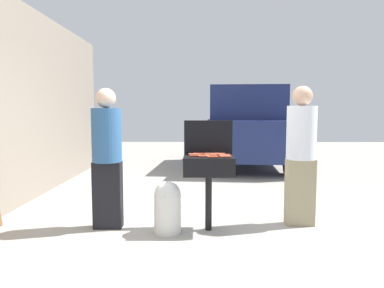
# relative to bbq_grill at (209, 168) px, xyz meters

# --- Properties ---
(ground_plane) EXTENTS (24.00, 24.00, 0.00)m
(ground_plane) POSITION_rel_bbq_grill_xyz_m (-0.12, 0.15, -0.76)
(ground_plane) COLOR #9E998E
(house_wall_side) EXTENTS (0.24, 8.00, 3.10)m
(house_wall_side) POSITION_rel_bbq_grill_xyz_m (-2.92, 1.15, 0.79)
(house_wall_side) COLOR gray
(house_wall_side) RESTS_ON ground
(bbq_grill) EXTENTS (0.60, 0.44, 0.90)m
(bbq_grill) POSITION_rel_bbq_grill_xyz_m (0.00, 0.00, 0.00)
(bbq_grill) COLOR black
(bbq_grill) RESTS_ON ground
(grill_lid_open) EXTENTS (0.60, 0.05, 0.42)m
(grill_lid_open) POSITION_rel_bbq_grill_xyz_m (0.00, 0.22, 0.35)
(grill_lid_open) COLOR black
(grill_lid_open) RESTS_ON bbq_grill
(hot_dog_0) EXTENTS (0.13, 0.04, 0.03)m
(hot_dog_0) POSITION_rel_bbq_grill_xyz_m (0.02, 0.12, 0.15)
(hot_dog_0) COLOR #C6593D
(hot_dog_0) RESTS_ON bbq_grill
(hot_dog_1) EXTENTS (0.13, 0.04, 0.03)m
(hot_dog_1) POSITION_rel_bbq_grill_xyz_m (-0.09, 0.05, 0.15)
(hot_dog_1) COLOR #AD4228
(hot_dog_1) RESTS_ON bbq_grill
(hot_dog_2) EXTENTS (0.13, 0.03, 0.03)m
(hot_dog_2) POSITION_rel_bbq_grill_xyz_m (0.10, 0.08, 0.15)
(hot_dog_2) COLOR #B74C33
(hot_dog_2) RESTS_ON bbq_grill
(hot_dog_3) EXTENTS (0.13, 0.03, 0.03)m
(hot_dog_3) POSITION_rel_bbq_grill_xyz_m (0.03, -0.03, 0.15)
(hot_dog_3) COLOR #B74C33
(hot_dog_3) RESTS_ON bbq_grill
(hot_dog_4) EXTENTS (0.13, 0.03, 0.03)m
(hot_dog_4) POSITION_rel_bbq_grill_xyz_m (0.19, 0.01, 0.15)
(hot_dog_4) COLOR #AD4228
(hot_dog_4) RESTS_ON bbq_grill
(hot_dog_5) EXTENTS (0.13, 0.04, 0.03)m
(hot_dog_5) POSITION_rel_bbq_grill_xyz_m (0.19, -0.15, 0.15)
(hot_dog_5) COLOR #B74C33
(hot_dog_5) RESTS_ON bbq_grill
(hot_dog_6) EXTENTS (0.13, 0.04, 0.03)m
(hot_dog_6) POSITION_rel_bbq_grill_xyz_m (0.14, 0.11, 0.15)
(hot_dog_6) COLOR #C6593D
(hot_dog_6) RESTS_ON bbq_grill
(hot_dog_7) EXTENTS (0.13, 0.04, 0.03)m
(hot_dog_7) POSITION_rel_bbq_grill_xyz_m (-0.06, -0.10, 0.15)
(hot_dog_7) COLOR #C6593D
(hot_dog_7) RESTS_ON bbq_grill
(hot_dog_8) EXTENTS (0.13, 0.03, 0.03)m
(hot_dog_8) POSITION_rel_bbq_grill_xyz_m (-0.16, -0.06, 0.15)
(hot_dog_8) COLOR #AD4228
(hot_dog_8) RESTS_ON bbq_grill
(hot_dog_9) EXTENTS (0.13, 0.04, 0.03)m
(hot_dog_9) POSITION_rel_bbq_grill_xyz_m (-0.18, 0.08, 0.15)
(hot_dog_9) COLOR #C6593D
(hot_dog_9) RESTS_ON bbq_grill
(hot_dog_10) EXTENTS (0.13, 0.04, 0.03)m
(hot_dog_10) POSITION_rel_bbq_grill_xyz_m (0.18, -0.08, 0.15)
(hot_dog_10) COLOR #B74C33
(hot_dog_10) RESTS_ON bbq_grill
(hot_dog_11) EXTENTS (0.13, 0.04, 0.03)m
(hot_dog_11) POSITION_rel_bbq_grill_xyz_m (0.04, -0.17, 0.15)
(hot_dog_11) COLOR #AD4228
(hot_dog_11) RESTS_ON bbq_grill
(hot_dog_12) EXTENTS (0.13, 0.03, 0.03)m
(hot_dog_12) POSITION_rel_bbq_grill_xyz_m (-0.12, 0.14, 0.15)
(hot_dog_12) COLOR #AD4228
(hot_dog_12) RESTS_ON bbq_grill
(propane_tank) EXTENTS (0.32, 0.32, 0.62)m
(propane_tank) POSITION_rel_bbq_grill_xyz_m (-0.49, -0.12, -0.44)
(propane_tank) COLOR silver
(propane_tank) RESTS_ON ground
(person_left) EXTENTS (0.36, 0.36, 1.71)m
(person_left) POSITION_rel_bbq_grill_xyz_m (-1.24, 0.07, 0.17)
(person_left) COLOR black
(person_left) RESTS_ON ground
(person_right) EXTENTS (0.37, 0.37, 1.75)m
(person_right) POSITION_rel_bbq_grill_xyz_m (1.16, 0.22, 0.19)
(person_right) COLOR gray
(person_right) RESTS_ON ground
(parked_minivan) EXTENTS (2.32, 4.54, 2.02)m
(parked_minivan) POSITION_rel_bbq_grill_xyz_m (1.15, 5.30, 0.27)
(parked_minivan) COLOR navy
(parked_minivan) RESTS_ON ground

